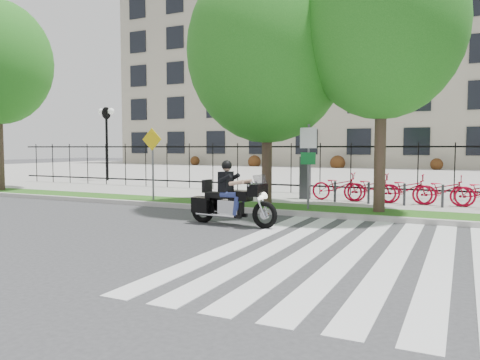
% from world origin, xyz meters
% --- Properties ---
extents(ground, '(120.00, 120.00, 0.00)m').
position_xyz_m(ground, '(0.00, 0.00, 0.00)').
color(ground, '#353537').
rests_on(ground, ground).
extents(curb, '(60.00, 0.20, 0.15)m').
position_xyz_m(curb, '(0.00, 4.10, 0.07)').
color(curb, '#A8A59F').
rests_on(curb, ground).
extents(grass_verge, '(60.00, 1.50, 0.15)m').
position_xyz_m(grass_verge, '(0.00, 4.95, 0.07)').
color(grass_verge, '#1A4A12').
rests_on(grass_verge, ground).
extents(sidewalk, '(60.00, 3.50, 0.15)m').
position_xyz_m(sidewalk, '(0.00, 7.45, 0.07)').
color(sidewalk, gray).
rests_on(sidewalk, ground).
extents(plaza, '(80.00, 34.00, 0.10)m').
position_xyz_m(plaza, '(0.00, 25.00, 0.05)').
color(plaza, gray).
rests_on(plaza, ground).
extents(crosswalk_stripes, '(5.70, 8.00, 0.01)m').
position_xyz_m(crosswalk_stripes, '(4.83, 0.00, 0.01)').
color(crosswalk_stripes, silver).
rests_on(crosswalk_stripes, ground).
extents(iron_fence, '(30.00, 0.06, 2.00)m').
position_xyz_m(iron_fence, '(0.00, 9.20, 1.15)').
color(iron_fence, black).
rests_on(iron_fence, sidewalk).
extents(office_building, '(60.00, 21.90, 20.15)m').
position_xyz_m(office_building, '(0.00, 44.92, 9.97)').
color(office_building, '#A49B84').
rests_on(office_building, ground).
extents(lamp_post_left, '(1.06, 0.70, 4.25)m').
position_xyz_m(lamp_post_left, '(-12.00, 12.00, 3.21)').
color(lamp_post_left, black).
rests_on(lamp_post_left, ground).
extents(street_tree_1, '(4.98, 4.98, 7.69)m').
position_xyz_m(street_tree_1, '(0.69, 4.95, 4.96)').
color(street_tree_1, '#32241B').
rests_on(street_tree_1, grass_verge).
extents(street_tree_2, '(4.51, 4.51, 7.79)m').
position_xyz_m(street_tree_2, '(4.14, 4.95, 5.33)').
color(street_tree_2, '#32241B').
rests_on(street_tree_2, grass_verge).
extents(bike_share_station, '(8.90, 0.86, 1.50)m').
position_xyz_m(bike_share_station, '(5.66, 7.20, 0.64)').
color(bike_share_station, '#2D2D33').
rests_on(bike_share_station, sidewalk).
extents(sign_pole_regulatory, '(0.50, 0.09, 2.50)m').
position_xyz_m(sign_pole_regulatory, '(2.16, 4.58, 1.74)').
color(sign_pole_regulatory, '#59595B').
rests_on(sign_pole_regulatory, grass_verge).
extents(sign_pole_warning, '(0.78, 0.09, 2.49)m').
position_xyz_m(sign_pole_warning, '(-3.42, 4.58, 1.74)').
color(sign_pole_warning, '#59595B').
rests_on(sign_pole_warning, grass_verge).
extents(motorcycle_rider, '(2.57, 0.85, 1.98)m').
position_xyz_m(motorcycle_rider, '(1.00, 1.86, 0.66)').
color(motorcycle_rider, black).
rests_on(motorcycle_rider, ground).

